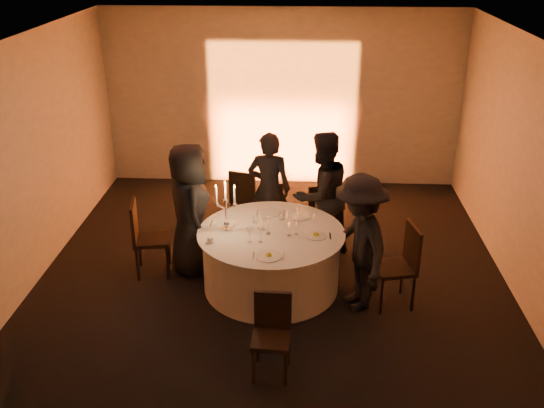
{
  "coord_description": "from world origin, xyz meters",
  "views": [
    {
      "loc": [
        0.36,
        -6.53,
        4.13
      ],
      "look_at": [
        0.0,
        0.2,
        1.05
      ],
      "focal_mm": 40.0,
      "sensor_mm": 36.0,
      "label": 1
    }
  ],
  "objects_px": {
    "banquet_table": "(271,259)",
    "guest_back_right": "(321,195)",
    "chair_right": "(401,261)",
    "guest_back_left": "(269,189)",
    "chair_back_left": "(245,196)",
    "guest_right": "(359,243)",
    "coffee_cup": "(210,240)",
    "guest_left": "(190,209)",
    "candelabra": "(226,213)",
    "chair_front": "(272,330)",
    "chair_left": "(145,234)",
    "chair_back_right": "(318,209)"
  },
  "relations": [
    {
      "from": "chair_back_left",
      "to": "banquet_table",
      "type": "bearing_deg",
      "value": 121.32
    },
    {
      "from": "chair_back_right",
      "to": "chair_right",
      "type": "xyz_separation_m",
      "value": [
        0.95,
        -1.52,
        0.06
      ]
    },
    {
      "from": "chair_left",
      "to": "guest_left",
      "type": "bearing_deg",
      "value": -87.44
    },
    {
      "from": "guest_right",
      "to": "candelabra",
      "type": "bearing_deg",
      "value": -123.13
    },
    {
      "from": "chair_back_left",
      "to": "guest_right",
      "type": "distance_m",
      "value": 2.53
    },
    {
      "from": "guest_left",
      "to": "coffee_cup",
      "type": "bearing_deg",
      "value": -171.79
    },
    {
      "from": "guest_back_right",
      "to": "coffee_cup",
      "type": "relative_size",
      "value": 16.01
    },
    {
      "from": "banquet_table",
      "to": "chair_right",
      "type": "distance_m",
      "value": 1.58
    },
    {
      "from": "banquet_table",
      "to": "guest_right",
      "type": "xyz_separation_m",
      "value": [
        1.03,
        -0.36,
        0.45
      ]
    },
    {
      "from": "banquet_table",
      "to": "guest_left",
      "type": "bearing_deg",
      "value": 160.32
    },
    {
      "from": "coffee_cup",
      "to": "banquet_table",
      "type": "bearing_deg",
      "value": 23.54
    },
    {
      "from": "chair_right",
      "to": "guest_back_left",
      "type": "relative_size",
      "value": 0.62
    },
    {
      "from": "chair_right",
      "to": "guest_back_right",
      "type": "height_order",
      "value": "guest_back_right"
    },
    {
      "from": "chair_back_right",
      "to": "chair_front",
      "type": "xyz_separation_m",
      "value": [
        -0.51,
        -2.8,
        -0.04
      ]
    },
    {
      "from": "chair_left",
      "to": "candelabra",
      "type": "distance_m",
      "value": 1.19
    },
    {
      "from": "chair_right",
      "to": "candelabra",
      "type": "height_order",
      "value": "candelabra"
    },
    {
      "from": "chair_front",
      "to": "chair_right",
      "type": "bearing_deg",
      "value": 44.45
    },
    {
      "from": "banquet_table",
      "to": "guest_back_right",
      "type": "relative_size",
      "value": 1.02
    },
    {
      "from": "chair_right",
      "to": "guest_back_left",
      "type": "height_order",
      "value": "guest_back_left"
    },
    {
      "from": "guest_right",
      "to": "coffee_cup",
      "type": "bearing_deg",
      "value": -111.25
    },
    {
      "from": "chair_left",
      "to": "chair_back_left",
      "type": "bearing_deg",
      "value": -49.53
    },
    {
      "from": "guest_back_right",
      "to": "chair_front",
      "type": "bearing_deg",
      "value": 43.08
    },
    {
      "from": "guest_left",
      "to": "guest_back_left",
      "type": "height_order",
      "value": "guest_left"
    },
    {
      "from": "guest_left",
      "to": "coffee_cup",
      "type": "xyz_separation_m",
      "value": [
        0.36,
        -0.68,
        -0.07
      ]
    },
    {
      "from": "chair_right",
      "to": "coffee_cup",
      "type": "distance_m",
      "value": 2.25
    },
    {
      "from": "banquet_table",
      "to": "guest_left",
      "type": "height_order",
      "value": "guest_left"
    },
    {
      "from": "candelabra",
      "to": "guest_left",
      "type": "bearing_deg",
      "value": 145.43
    },
    {
      "from": "guest_back_left",
      "to": "chair_front",
      "type": "bearing_deg",
      "value": 98.3
    },
    {
      "from": "chair_front",
      "to": "guest_right",
      "type": "height_order",
      "value": "guest_right"
    },
    {
      "from": "chair_right",
      "to": "candelabra",
      "type": "distance_m",
      "value": 2.16
    },
    {
      "from": "guest_left",
      "to": "guest_back_right",
      "type": "xyz_separation_m",
      "value": [
        1.68,
        0.52,
        0.01
      ]
    },
    {
      "from": "chair_left",
      "to": "guest_back_left",
      "type": "xyz_separation_m",
      "value": [
        1.54,
        0.94,
        0.26
      ]
    },
    {
      "from": "chair_front",
      "to": "guest_back_right",
      "type": "distance_m",
      "value": 2.55
    },
    {
      "from": "chair_front",
      "to": "coffee_cup",
      "type": "relative_size",
      "value": 7.8
    },
    {
      "from": "guest_right",
      "to": "guest_left",
      "type": "bearing_deg",
      "value": -128.84
    },
    {
      "from": "banquet_table",
      "to": "chair_front",
      "type": "xyz_separation_m",
      "value": [
        0.09,
        -1.57,
        0.09
      ]
    },
    {
      "from": "chair_back_left",
      "to": "coffee_cup",
      "type": "relative_size",
      "value": 8.42
    },
    {
      "from": "banquet_table",
      "to": "candelabra",
      "type": "distance_m",
      "value": 0.82
    },
    {
      "from": "guest_right",
      "to": "coffee_cup",
      "type": "xyz_separation_m",
      "value": [
        -1.73,
        0.06,
        -0.04
      ]
    },
    {
      "from": "banquet_table",
      "to": "guest_back_left",
      "type": "bearing_deg",
      "value": 94.46
    },
    {
      "from": "chair_back_right",
      "to": "guest_right",
      "type": "height_order",
      "value": "guest_right"
    },
    {
      "from": "guest_back_right",
      "to": "coffee_cup",
      "type": "xyz_separation_m",
      "value": [
        -1.32,
        -1.2,
        -0.08
      ]
    },
    {
      "from": "banquet_table",
      "to": "chair_left",
      "type": "distance_m",
      "value": 1.67
    },
    {
      "from": "chair_left",
      "to": "guest_left",
      "type": "relative_size",
      "value": 0.58
    },
    {
      "from": "chair_back_left",
      "to": "guest_back_left",
      "type": "height_order",
      "value": "guest_back_left"
    },
    {
      "from": "chair_left",
      "to": "chair_right",
      "type": "distance_m",
      "value": 3.23
    },
    {
      "from": "chair_front",
      "to": "candelabra",
      "type": "relative_size",
      "value": 1.31
    },
    {
      "from": "chair_left",
      "to": "guest_back_right",
      "type": "xyz_separation_m",
      "value": [
        2.26,
        0.64,
        0.31
      ]
    },
    {
      "from": "chair_back_right",
      "to": "coffee_cup",
      "type": "distance_m",
      "value": 2.03
    },
    {
      "from": "guest_back_left",
      "to": "chair_left",
      "type": "bearing_deg",
      "value": 35.76
    }
  ]
}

